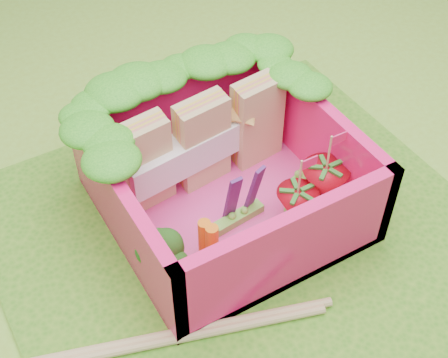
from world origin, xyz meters
name	(u,v)px	position (x,y,z in m)	size (l,w,h in m)	color
ground	(251,249)	(0.00, 0.00, 0.00)	(14.00, 14.00, 0.00)	#86B232
placemat	(251,248)	(0.00, 0.00, 0.01)	(2.60, 2.60, 0.03)	#458F20
bento_floor	(225,206)	(0.02, 0.31, 0.06)	(1.30, 1.30, 0.05)	#E33A8F
bento_box	(225,175)	(0.02, 0.31, 0.31)	(1.30, 1.30, 0.55)	#FE156A
lettuce_ruffle	(183,83)	(0.02, 0.78, 0.64)	(1.43, 0.76, 0.11)	#1F8518
sandwich_stack	(203,141)	(0.02, 0.57, 0.35)	(1.07, 0.29, 0.56)	tan
broccoli	(167,252)	(-0.49, 0.03, 0.26)	(0.33, 0.33, 0.25)	#5B8F45
carrot_sticks	(209,242)	(-0.26, 0.02, 0.21)	(0.08, 0.14, 0.27)	orange
purple_wedges	(243,195)	(0.04, 0.16, 0.27)	(0.21, 0.04, 0.38)	#3A1751
strawberry_left	(296,206)	(0.28, 0.00, 0.20)	(0.23, 0.23, 0.47)	#B50B1B
strawberry_right	(324,185)	(0.50, 0.04, 0.22)	(0.27, 0.27, 0.51)	#B50B1B
snap_peas	(290,206)	(0.31, 0.09, 0.11)	(0.83, 0.58, 0.05)	#5EA233
chopsticks	(108,350)	(-0.93, -0.20, 0.05)	(2.18, 0.72, 0.05)	tan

